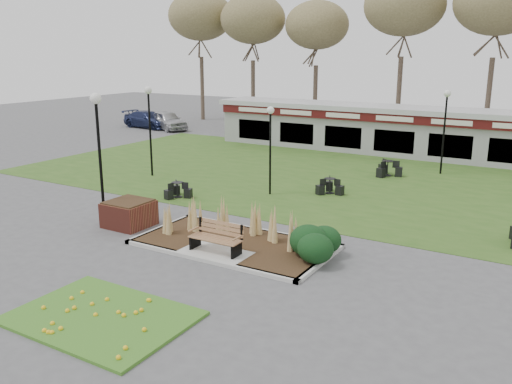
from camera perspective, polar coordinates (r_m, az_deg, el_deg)
The scene contains 18 objects.
ground at distance 16.91m, azimuth -4.57°, elevation -6.87°, with size 100.00×100.00×0.00m, color #515154.
lawn at distance 27.14m, azimuth 10.17°, elevation 1.27°, with size 34.00×16.00×0.02m, color #2F571B.
flower_bed at distance 13.73m, azimuth -15.97°, elevation -12.44°, with size 4.20×3.00×0.16m.
planting_bed at distance 17.21m, azimuth 1.49°, elevation -5.13°, with size 6.75×3.40×1.27m.
park_bench at distance 16.90m, azimuth -4.13°, elevation -4.75°, with size 1.70×0.66×0.93m.
brick_planter at distance 20.17m, azimuth -13.22°, elevation -2.20°, with size 1.50×1.50×0.95m.
food_pavilion at distance 34.34m, azimuth 15.05°, elevation 6.28°, with size 24.60×3.40×2.90m.
tree_backdrop at distance 41.86m, azimuth 18.89°, elevation 16.90°, with size 47.24×5.24×10.36m.
lamp_post_near_left at distance 20.07m, azimuth -16.31°, elevation 6.31°, with size 0.40×0.40×4.77m.
lamp_post_mid_left at distance 27.61m, azimuth -11.19°, elevation 8.34°, with size 0.37×0.37×4.50m.
lamp_post_mid_right at distance 23.49m, azimuth 1.52°, elevation 6.44°, with size 0.32×0.32×3.88m.
lamp_post_far_right at distance 29.14m, azimuth 19.34°, elevation 7.83°, with size 0.36×0.36×4.30m.
bistro_set_a at distance 23.73m, azimuth -8.24°, elevation -0.01°, with size 1.21×1.20×0.66m.
bistro_set_b at distance 24.33m, azimuth 7.77°, elevation 0.39°, with size 1.16×1.28×0.68m.
bistro_set_c at distance 28.32m, azimuth 13.66°, elevation 2.19°, with size 1.38×1.41×0.77m.
car_silver at distance 44.47m, azimuth -9.32°, elevation 7.46°, with size 1.77×4.40×1.50m, color #B8B8BD.
car_black at distance 45.70m, azimuth 2.02°, elevation 7.85°, with size 1.62×4.64×1.53m, color black.
car_blue at distance 45.79m, azimuth -11.27°, elevation 7.49°, with size 1.91×4.69×1.36m, color navy.
Camera 1 is at (9.16, -12.79, 6.20)m, focal length 38.00 mm.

